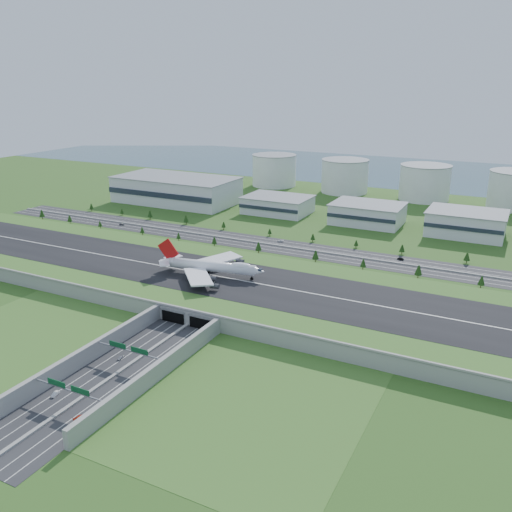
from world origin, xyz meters
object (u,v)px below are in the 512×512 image
at_px(car_7, 280,241).
at_px(car_2, 169,356).
at_px(fuel_tank_a, 274,170).
at_px(car_3, 80,417).
at_px(boeing_747, 211,266).
at_px(car_4, 122,224).
at_px(car_1, 55,394).
at_px(car_0, 121,358).
at_px(car_5, 400,259).

bearing_deg(car_7, car_2, -7.22).
xyz_separation_m(fuel_tank_a, car_3, (129.30, -444.65, -16.64)).
height_order(fuel_tank_a, boeing_747, fuel_tank_a).
bearing_deg(boeing_747, car_4, 138.18).
xyz_separation_m(boeing_747, car_1, (5.03, -126.97, -13.06)).
distance_m(car_0, car_3, 45.10).
distance_m(car_3, car_7, 241.75).
height_order(boeing_747, car_3, boeing_747).
relative_size(fuel_tank_a, car_7, 10.10).
relative_size(fuel_tank_a, car_2, 10.55).
distance_m(car_0, car_2, 21.53).
distance_m(car_3, car_4, 280.41).
height_order(car_1, car_5, car_5).
bearing_deg(car_4, car_0, -151.30).
height_order(car_3, car_4, same).
xyz_separation_m(car_0, car_2, (18.63, 10.78, -0.01)).
distance_m(fuel_tank_a, car_0, 418.51).
xyz_separation_m(car_1, car_2, (22.30, 45.41, -0.07)).
distance_m(boeing_747, car_2, 87.02).
height_order(car_0, car_4, car_4).
bearing_deg(car_5, car_7, -69.46).
relative_size(car_1, car_2, 0.93).
xyz_separation_m(car_2, car_4, (-171.43, 170.79, 0.08)).
relative_size(car_1, car_3, 0.87).
distance_m(car_2, car_4, 241.99).
bearing_deg(car_3, car_1, -6.46).
relative_size(car_2, car_7, 0.96).
bearing_deg(car_2, boeing_747, -46.49).
bearing_deg(car_1, car_3, -31.80).
xyz_separation_m(car_0, car_7, (-11.59, 198.13, 0.05)).
bearing_deg(fuel_tank_a, car_1, -75.99).
relative_size(boeing_747, car_2, 14.10).
height_order(car_1, car_3, car_3).
xyz_separation_m(boeing_747, car_2, (27.33, -81.56, -13.13)).
bearing_deg(car_0, car_3, -73.92).
xyz_separation_m(boeing_747, car_3, (25.18, -134.33, -13.05)).
xyz_separation_m(boeing_747, car_4, (-144.09, 89.23, -13.05)).
xyz_separation_m(car_0, car_1, (-3.67, -34.62, 0.06)).
height_order(boeing_747, car_7, boeing_747).
bearing_deg(car_0, fuel_tank_a, 100.30).
relative_size(boeing_747, car_3, 13.09).
relative_size(car_1, car_7, 0.89).
bearing_deg(fuel_tank_a, boeing_747, -71.45).
bearing_deg(car_3, car_0, -54.97).
relative_size(car_0, car_2, 0.83).
relative_size(car_0, car_7, 0.80).
bearing_deg(fuel_tank_a, car_2, -71.46).
bearing_deg(car_3, car_2, -78.74).
height_order(car_0, car_2, car_0).
height_order(car_0, car_7, car_7).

